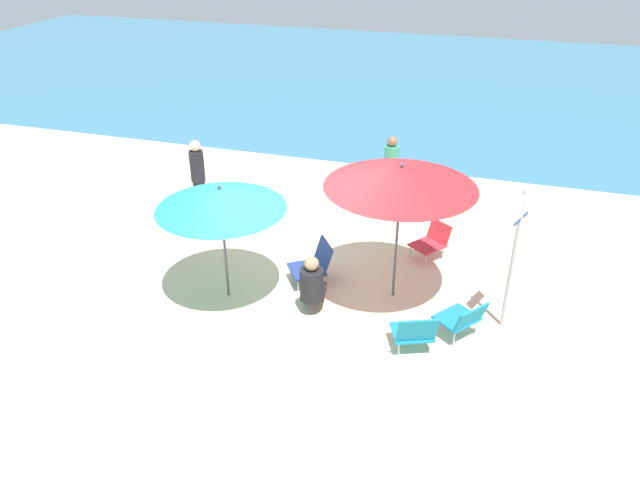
# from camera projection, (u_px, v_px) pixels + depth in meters

# --- Properties ---
(ground_plane) EXTENTS (40.00, 40.00, 0.00)m
(ground_plane) POSITION_uv_depth(u_px,v_px,m) (296.00, 289.00, 9.50)
(ground_plane) COLOR beige
(sea_water) EXTENTS (40.00, 16.00, 0.01)m
(sea_water) POSITION_uv_depth(u_px,v_px,m) (424.00, 80.00, 20.60)
(sea_water) COLOR teal
(sea_water) RESTS_ON ground_plane
(umbrella_red) EXTENTS (2.16, 2.16, 2.16)m
(umbrella_red) POSITION_uv_depth(u_px,v_px,m) (401.00, 177.00, 8.42)
(umbrella_red) COLOR #4C4C51
(umbrella_red) RESTS_ON ground_plane
(umbrella_teal) EXTENTS (1.87, 1.87, 1.83)m
(umbrella_teal) POSITION_uv_depth(u_px,v_px,m) (220.00, 199.00, 8.58)
(umbrella_teal) COLOR #4C4C51
(umbrella_teal) RESTS_ON ground_plane
(beach_chair_a) EXTENTS (0.80, 0.78, 0.67)m
(beach_chair_a) POSITION_uv_depth(u_px,v_px,m) (314.00, 263.00, 9.52)
(beach_chair_a) COLOR navy
(beach_chair_a) RESTS_ON ground_plane
(beach_chair_b) EXTENTS (0.70, 0.72, 0.66)m
(beach_chair_b) POSITION_uv_depth(u_px,v_px,m) (414.00, 332.00, 8.02)
(beach_chair_b) COLOR teal
(beach_chair_b) RESTS_ON ground_plane
(beach_chair_c) EXTENTS (0.70, 0.73, 0.59)m
(beach_chair_c) POSITION_uv_depth(u_px,v_px,m) (432.00, 240.00, 10.22)
(beach_chair_c) COLOR red
(beach_chair_c) RESTS_ON ground_plane
(beach_chair_d) EXTENTS (0.75, 0.75, 0.59)m
(beach_chair_d) POSITION_uv_depth(u_px,v_px,m) (462.00, 318.00, 8.29)
(beach_chair_d) COLOR teal
(beach_chair_d) RESTS_ON ground_plane
(person_a) EXTENTS (0.40, 0.57, 0.93)m
(person_a) POSITION_uv_depth(u_px,v_px,m) (312.00, 284.00, 8.80)
(person_a) COLOR black
(person_a) RESTS_ON ground_plane
(person_b) EXTENTS (0.26, 0.26, 1.54)m
(person_b) POSITION_uv_depth(u_px,v_px,m) (198.00, 180.00, 11.24)
(person_b) COLOR black
(person_b) RESTS_ON ground_plane
(person_c) EXTENTS (0.26, 0.26, 1.56)m
(person_c) POSITION_uv_depth(u_px,v_px,m) (390.00, 176.00, 11.39)
(person_c) COLOR #389970
(person_c) RESTS_ON ground_plane
(warning_sign) EXTENTS (0.19, 0.43, 2.09)m
(warning_sign) POSITION_uv_depth(u_px,v_px,m) (516.00, 242.00, 8.05)
(warning_sign) COLOR #ADADB2
(warning_sign) RESTS_ON ground_plane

